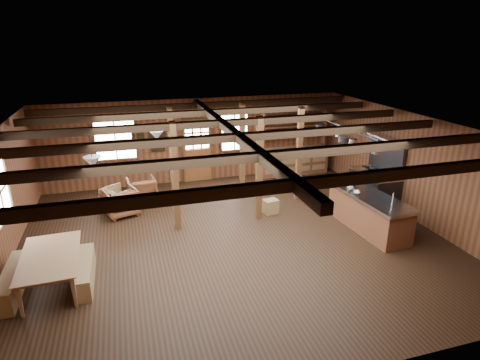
# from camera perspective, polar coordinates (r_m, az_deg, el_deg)

# --- Properties ---
(room) EXTENTS (10.04, 9.04, 2.84)m
(room) POSITION_cam_1_polar(r_m,az_deg,el_deg) (9.36, -1.06, -0.82)
(room) COLOR black
(room) RESTS_ON ground
(ceiling_joists) EXTENTS (9.80, 8.82, 0.18)m
(ceiling_joists) POSITION_cam_1_polar(r_m,az_deg,el_deg) (9.16, -1.41, 7.07)
(ceiling_joists) COLOR black
(ceiling_joists) RESTS_ON ceiling
(timber_posts) EXTENTS (3.95, 2.35, 2.80)m
(timber_posts) POSITION_cam_1_polar(r_m,az_deg,el_deg) (11.39, -1.34, 2.98)
(timber_posts) COLOR #4E2F16
(timber_posts) RESTS_ON floor
(back_door) EXTENTS (1.02, 0.08, 2.15)m
(back_door) POSITION_cam_1_polar(r_m,az_deg,el_deg) (13.65, -6.05, 3.45)
(back_door) COLOR brown
(back_door) RESTS_ON floor
(window_back_left) EXTENTS (1.32, 0.06, 1.32)m
(window_back_left) POSITION_cam_1_polar(r_m,az_deg,el_deg) (13.28, -17.31, 5.41)
(window_back_left) COLOR white
(window_back_left) RESTS_ON wall_back
(window_back_right) EXTENTS (1.02, 0.06, 1.32)m
(window_back_right) POSITION_cam_1_polar(r_m,az_deg,el_deg) (13.76, -0.81, 6.80)
(window_back_right) COLOR white
(window_back_right) RESTS_ON wall_back
(notice_boards) EXTENTS (1.08, 0.03, 0.90)m
(notice_boards) POSITION_cam_1_polar(r_m,az_deg,el_deg) (13.29, -12.56, 6.02)
(notice_boards) COLOR beige
(notice_boards) RESTS_ON wall_back
(back_counter) EXTENTS (2.55, 0.60, 2.45)m
(back_counter) POSITION_cam_1_polar(r_m,az_deg,el_deg) (14.48, 7.53, 3.19)
(back_counter) COLOR brown
(back_counter) RESTS_ON floor
(pendant_lamps) EXTENTS (1.86, 2.36, 0.66)m
(pendant_lamps) POSITION_cam_1_polar(r_m,az_deg,el_deg) (9.76, -15.59, 4.55)
(pendant_lamps) COLOR #2A2A2C
(pendant_lamps) RESTS_ON ceiling
(pot_rack) EXTENTS (0.38, 3.00, 0.42)m
(pot_rack) POSITION_cam_1_polar(r_m,az_deg,el_deg) (10.59, 14.04, 6.12)
(pot_rack) COLOR #2A2A2C
(pot_rack) RESTS_ON ceiling
(kitchen_island) EXTENTS (1.07, 2.56, 1.20)m
(kitchen_island) POSITION_cam_1_polar(r_m,az_deg,el_deg) (10.75, 17.82, -4.31)
(kitchen_island) COLOR brown
(kitchen_island) RESTS_ON floor
(step_stool) EXTENTS (0.50, 0.39, 0.40)m
(step_stool) POSITION_cam_1_polar(r_m,az_deg,el_deg) (11.28, 4.36, -3.76)
(step_stool) COLOR olive
(step_stool) RESTS_ON floor
(commercial_range) EXTENTS (0.83, 1.62, 2.00)m
(commercial_range) POSITION_cam_1_polar(r_m,az_deg,el_deg) (12.43, 18.74, -0.32)
(commercial_range) COLOR #2A2A2C
(commercial_range) RESTS_ON floor
(dining_table) EXTENTS (1.15, 1.97, 0.68)m
(dining_table) POSITION_cam_1_polar(r_m,az_deg,el_deg) (8.90, -24.91, -11.58)
(dining_table) COLOR #906541
(dining_table) RESTS_ON floor
(bench_wall) EXTENTS (0.31, 1.68, 0.46)m
(bench_wall) POSITION_cam_1_polar(r_m,az_deg,el_deg) (9.11, -29.56, -12.42)
(bench_wall) COLOR olive
(bench_wall) RESTS_ON floor
(bench_aisle) EXTENTS (0.30, 1.58, 0.43)m
(bench_aisle) POSITION_cam_1_polar(r_m,az_deg,el_deg) (8.87, -21.13, -12.01)
(bench_aisle) COLOR olive
(bench_aisle) RESTS_ON floor
(armchair_a) EXTENTS (1.04, 1.05, 0.77)m
(armchair_a) POSITION_cam_1_polar(r_m,az_deg,el_deg) (11.56, -16.58, -2.99)
(armchair_a) COLOR brown
(armchair_a) RESTS_ON floor
(armchair_b) EXTENTS (0.87, 0.89, 0.74)m
(armchair_b) POSITION_cam_1_polar(r_m,az_deg,el_deg) (12.31, -13.81, -1.38)
(armchair_b) COLOR brown
(armchair_b) RESTS_ON floor
(armchair_c) EXTENTS (1.04, 1.03, 0.68)m
(armchair_c) POSITION_cam_1_polar(r_m,az_deg,el_deg) (11.90, -16.92, -2.57)
(armchair_c) COLOR olive
(armchair_c) RESTS_ON floor
(counter_pot) EXTENTS (0.33, 0.33, 0.20)m
(counter_pot) POSITION_cam_1_polar(r_m,az_deg,el_deg) (11.38, 15.77, 0.28)
(counter_pot) COLOR #B2B5BA
(counter_pot) RESTS_ON kitchen_island
(bowl) EXTENTS (0.35, 0.35, 0.06)m
(bowl) POSITION_cam_1_polar(r_m,az_deg,el_deg) (10.53, 15.98, -1.72)
(bowl) COLOR silver
(bowl) RESTS_ON kitchen_island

